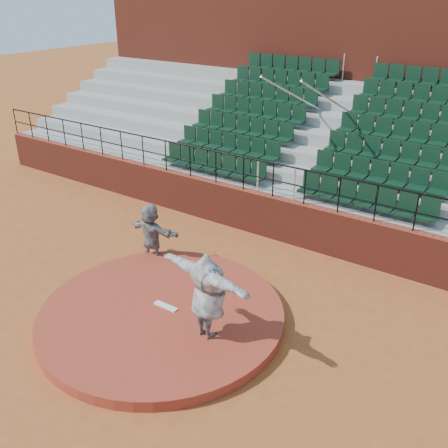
{
  "coord_description": "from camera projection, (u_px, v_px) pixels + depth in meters",
  "views": [
    {
      "loc": [
        6.36,
        -6.85,
        6.85
      ],
      "look_at": [
        0.0,
        2.5,
        1.4
      ],
      "focal_mm": 40.0,
      "sensor_mm": 36.0,
      "label": 1
    }
  ],
  "objects": [
    {
      "name": "ground",
      "position": [
        162.0,
        319.0,
        11.3
      ],
      "size": [
        90.0,
        90.0,
        0.0
      ],
      "primitive_type": "plane",
      "color": "#A25224",
      "rests_on": "ground"
    },
    {
      "name": "pitchers_mound",
      "position": [
        162.0,
        315.0,
        11.24
      ],
      "size": [
        5.5,
        5.5,
        0.25
      ],
      "primitive_type": "cylinder",
      "color": "#9F3723",
      "rests_on": "ground"
    },
    {
      "name": "pitching_rubber",
      "position": [
        166.0,
        306.0,
        11.3
      ],
      "size": [
        0.6,
        0.15,
        0.03
      ],
      "primitive_type": "cube",
      "color": "white",
      "rests_on": "pitchers_mound"
    },
    {
      "name": "boundary_wall",
      "position": [
        271.0,
        217.0,
        14.74
      ],
      "size": [
        24.0,
        0.3,
        1.3
      ],
      "primitive_type": "cube",
      "color": "maroon",
      "rests_on": "ground"
    },
    {
      "name": "wall_railing",
      "position": [
        273.0,
        172.0,
        14.14
      ],
      "size": [
        24.04,
        0.05,
        1.03
      ],
      "color": "black",
      "rests_on": "boundary_wall"
    },
    {
      "name": "seating_deck",
      "position": [
        324.0,
        158.0,
        17.11
      ],
      "size": [
        24.0,
        5.97,
        4.63
      ],
      "color": "gray",
      "rests_on": "ground"
    },
    {
      "name": "press_box_facade",
      "position": [
        372.0,
        79.0,
        19.15
      ],
      "size": [
        24.0,
        3.0,
        7.1
      ],
      "primitive_type": "cube",
      "color": "maroon",
      "rests_on": "ground"
    },
    {
      "name": "pitcher",
      "position": [
        208.0,
        295.0,
        10.0
      ],
      "size": [
        2.45,
        1.03,
        1.93
      ],
      "primitive_type": "imported",
      "rotation": [
        0.0,
        0.0,
        2.97
      ],
      "color": "black",
      "rests_on": "pitchers_mound"
    },
    {
      "name": "fielder",
      "position": [
        151.0,
        233.0,
        13.32
      ],
      "size": [
        1.58,
        0.56,
        1.68
      ],
      "primitive_type": "imported",
      "rotation": [
        0.0,
        0.0,
        3.18
      ],
      "color": "black",
      "rests_on": "ground"
    }
  ]
}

